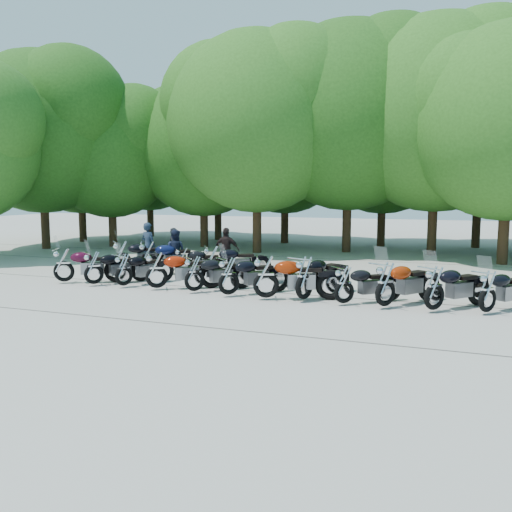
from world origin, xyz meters
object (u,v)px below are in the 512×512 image
(motorcycle_6, at_px, (266,275))
(motorcycle_8, at_px, (344,283))
(motorcycle_7, at_px, (304,276))
(rider_0, at_px, (148,246))
(motorcycle_15, at_px, (213,260))
(motorcycle_0, at_px, (64,264))
(motorcycle_2, at_px, (124,269))
(motorcycle_13, at_px, (149,256))
(motorcycle_3, at_px, (157,269))
(motorcycle_14, at_px, (183,260))
(rider_1, at_px, (175,252))
(rider_3, at_px, (174,247))
(motorcycle_1, at_px, (94,267))
(motorcycle_9, at_px, (386,283))
(rider_2, at_px, (227,250))
(motorcycle_4, at_px, (194,272))
(motorcycle_11, at_px, (488,290))
(motorcycle_10, at_px, (435,286))
(motorcycle_5, at_px, (229,275))
(motorcycle_12, at_px, (122,255))

(motorcycle_6, relative_size, motorcycle_8, 1.19)
(motorcycle_7, xyz_separation_m, rider_0, (-7.45, 3.97, 0.20))
(motorcycle_15, bearing_deg, motorcycle_0, 88.33)
(motorcycle_2, bearing_deg, motorcycle_13, -51.10)
(motorcycle_3, relative_size, motorcycle_14, 1.14)
(motorcycle_6, relative_size, rider_0, 1.39)
(rider_1, distance_m, rider_3, 1.71)
(motorcycle_1, relative_size, motorcycle_3, 0.94)
(motorcycle_13, bearing_deg, motorcycle_9, -136.83)
(motorcycle_13, xyz_separation_m, rider_3, (-0.14, 2.17, 0.09))
(motorcycle_0, bearing_deg, motorcycle_1, -117.99)
(motorcycle_3, bearing_deg, rider_0, 2.64)
(motorcycle_9, relative_size, motorcycle_14, 1.18)
(motorcycle_14, bearing_deg, motorcycle_9, -135.79)
(rider_2, bearing_deg, motorcycle_9, 138.40)
(motorcycle_4, bearing_deg, motorcycle_2, 40.38)
(motorcycle_7, bearing_deg, motorcycle_14, -5.85)
(motorcycle_0, distance_m, motorcycle_11, 13.01)
(motorcycle_4, height_order, motorcycle_13, motorcycle_13)
(motorcycle_10, bearing_deg, motorcycle_4, 37.89)
(motorcycle_3, distance_m, rider_0, 4.73)
(motorcycle_1, distance_m, motorcycle_11, 11.79)
(motorcycle_6, xyz_separation_m, motorcycle_9, (3.30, 0.05, -0.02))
(motorcycle_13, height_order, motorcycle_14, motorcycle_13)
(motorcycle_6, relative_size, motorcycle_13, 1.02)
(motorcycle_5, bearing_deg, motorcycle_6, -142.30)
(motorcycle_1, height_order, rider_0, rider_0)
(rider_1, bearing_deg, motorcycle_14, 134.49)
(motorcycle_1, distance_m, motorcycle_9, 9.31)
(rider_1, bearing_deg, motorcycle_0, 48.25)
(motorcycle_0, xyz_separation_m, rider_0, (0.84, 3.93, 0.25))
(motorcycle_14, bearing_deg, motorcycle_5, -158.16)
(motorcycle_15, relative_size, rider_3, 1.48)
(motorcycle_9, distance_m, rider_0, 10.53)
(motorcycle_5, xyz_separation_m, motorcycle_11, (6.97, 0.17, -0.03))
(motorcycle_12, height_order, rider_3, rider_3)
(motorcycle_2, height_order, rider_0, rider_0)
(motorcycle_13, relative_size, rider_2, 1.46)
(motorcycle_8, bearing_deg, motorcycle_3, 45.39)
(motorcycle_8, relative_size, motorcycle_15, 0.90)
(motorcycle_7, bearing_deg, rider_3, -13.55)
(motorcycle_4, relative_size, motorcycle_15, 0.95)
(motorcycle_0, distance_m, motorcycle_8, 9.44)
(motorcycle_5, relative_size, motorcycle_12, 0.96)
(motorcycle_2, xyz_separation_m, motorcycle_13, (-0.60, 2.49, 0.09))
(motorcycle_6, distance_m, motorcycle_8, 2.21)
(rider_1, relative_size, rider_3, 1.03)
(motorcycle_6, distance_m, motorcycle_7, 1.08)
(motorcycle_8, relative_size, motorcycle_14, 1.02)
(motorcycle_2, height_order, motorcycle_3, motorcycle_3)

